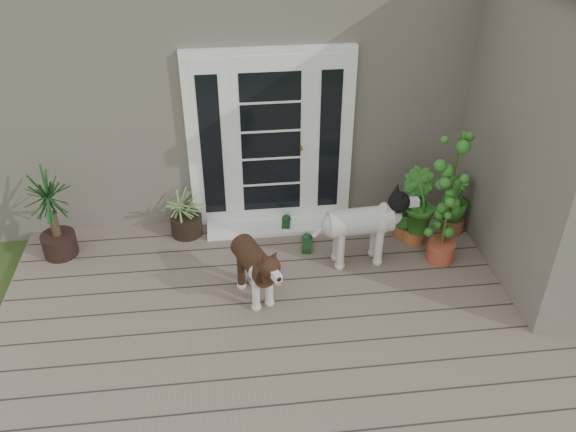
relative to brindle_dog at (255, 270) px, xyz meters
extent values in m
cube|color=#6B5B4C|center=(0.51, -0.76, -0.40)|extent=(6.20, 4.60, 0.12)
cube|color=#665E54|center=(0.51, 3.49, 1.09)|extent=(7.40, 4.00, 3.10)
cube|color=white|center=(0.31, 1.44, 0.73)|extent=(1.90, 0.14, 2.15)
cube|color=white|center=(0.31, 1.24, -0.32)|extent=(1.60, 0.40, 0.05)
imported|color=#24661D|center=(1.82, 0.89, -0.07)|extent=(0.60, 0.60, 0.54)
imported|color=#275418|center=(1.91, 0.78, 0.00)|extent=(0.63, 0.63, 0.68)
imported|color=#2A661D|center=(2.43, 0.95, -0.04)|extent=(0.40, 0.40, 0.61)
camera|label=1|loc=(-0.22, -4.74, 3.75)|focal=37.26mm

